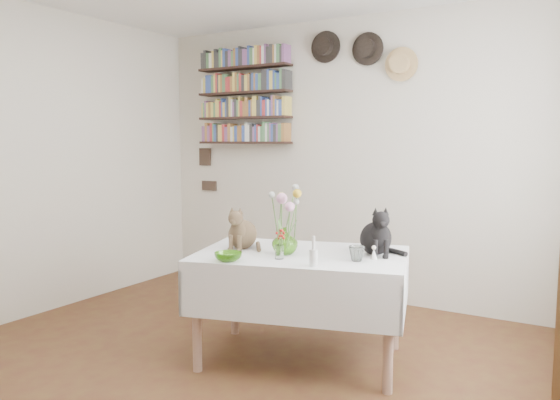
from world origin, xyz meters
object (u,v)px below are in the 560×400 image
Objects in this scene: flower_vase at (285,241)px; black_cat at (376,229)px; tabby_cat at (243,227)px; bookshelf_unit at (244,97)px; dining_table at (301,280)px.

black_cat is at bearing 31.08° from flower_vase.
tabby_cat is at bearing 176.18° from flower_vase.
black_cat reaches higher than flower_vase.
bookshelf_unit is at bearing 131.65° from flower_vase.
bookshelf_unit is (-1.83, 1.21, 0.98)m from black_cat.
dining_table is at bearing 171.29° from black_cat.
dining_table is 4.73× the size of black_cat.
flower_vase is 2.28m from bookshelf_unit.
black_cat is at bearing 26.41° from dining_table.
bookshelf_unit is (-1.00, 1.49, 0.99)m from tabby_cat.
flower_vase reaches higher than dining_table.
tabby_cat is 0.87m from black_cat.
dining_table is 0.28m from flower_vase.
dining_table is 0.52m from tabby_cat.
dining_table is 8.76× the size of flower_vase.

